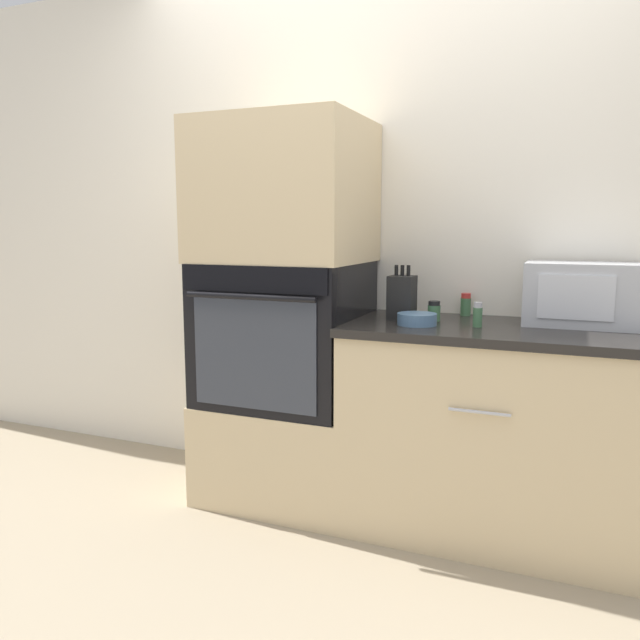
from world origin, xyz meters
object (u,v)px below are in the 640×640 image
Objects in this scene: microwave at (583,294)px; bowl at (417,319)px; wall_oven at (285,332)px; condiment_jar_mid at (478,315)px; condiment_jar_near at (466,305)px; condiment_jar_far at (434,311)px; knife_block at (402,297)px.

microwave reaches higher than bowl.
wall_oven is 0.64m from bowl.
condiment_jar_near is at bearing 107.79° from condiment_jar_mid.
condiment_jar_far is (-0.19, 0.09, -0.01)m from condiment_jar_mid.
condiment_jar_far is at bearing 4.21° from wall_oven.
wall_oven reaches higher than condiment_jar_mid.
condiment_jar_mid is (0.33, -0.08, -0.05)m from knife_block.
condiment_jar_mid is (-0.38, -0.20, -0.08)m from microwave.
bowl is 1.89× the size of condiment_jar_far.
microwave is at bearing 27.47° from condiment_jar_mid.
knife_block reaches higher than condiment_jar_near.
condiment_jar_near is (-0.48, 0.10, -0.08)m from microwave.
microwave is at bearing -12.36° from condiment_jar_near.
wall_oven reaches higher than knife_block.
microwave is 0.59m from condiment_jar_far.
microwave is 0.72m from knife_block.
wall_oven is 0.56m from knife_block.
wall_oven is 8.20× the size of condiment_jar_far.
wall_oven is 0.68m from condiment_jar_far.
condiment_jar_far is (-0.10, -0.21, -0.01)m from condiment_jar_near.
condiment_jar_near is at bearing 42.86° from knife_block.
knife_block is at bearing -137.14° from condiment_jar_near.
wall_oven is 1.27m from microwave.
condiment_jar_far is (0.04, 0.13, 0.02)m from bowl.
microwave is 2.77× the size of bowl.
knife_block is 2.76× the size of condiment_jar_far.
microwave is 0.49m from condiment_jar_near.
microwave reaches higher than condiment_jar_near.
wall_oven reaches higher than bowl.
wall_oven is at bearing -175.79° from condiment_jar_far.
wall_oven reaches higher than condiment_jar_near.
knife_block reaches higher than bowl.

